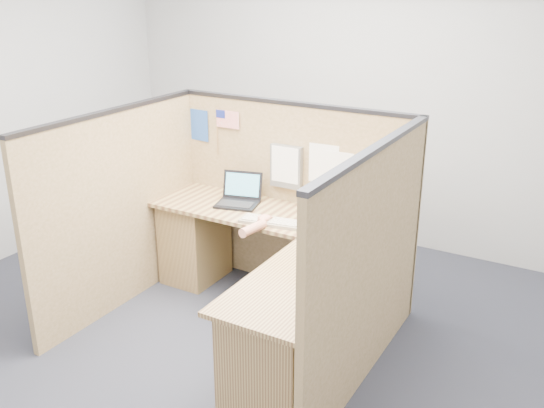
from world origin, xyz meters
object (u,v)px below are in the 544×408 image
Objects in this scene: l_desk at (268,280)px; laptop at (241,196)px; keyboard at (271,222)px; mouse at (265,221)px.

laptop is (-0.51, 0.46, 0.39)m from l_desk.
mouse is (-0.04, -0.02, 0.01)m from keyboard.
keyboard is (0.42, -0.25, -0.04)m from laptop.
keyboard is at bearing 32.90° from mouse.
mouse reaches higher than l_desk.
l_desk is 0.43m from mouse.
laptop is at bearing 144.18° from mouse.
mouse is at bearing -50.49° from laptop.
l_desk is at bearing -56.82° from laptop.
laptop is at bearing 139.90° from keyboard.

